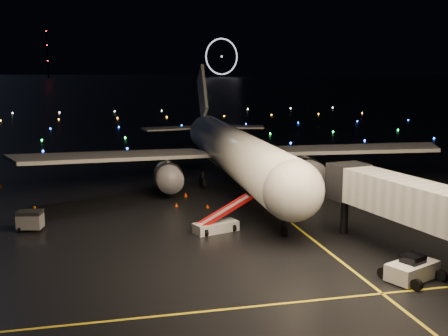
{
  "coord_description": "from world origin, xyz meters",
  "views": [
    {
      "loc": [
        -6.66,
        -42.38,
        15.17
      ],
      "look_at": [
        6.17,
        12.0,
        5.0
      ],
      "focal_mm": 45.0,
      "sensor_mm": 36.0,
      "label": 1
    }
  ],
  "objects_px": {
    "pushback_tug": "(412,267)",
    "crew_c": "(35,215)",
    "airliner": "(230,125)",
    "belt_loader": "(216,216)",
    "baggage_cart_0": "(30,221)"
  },
  "relations": [
    {
      "from": "pushback_tug",
      "to": "baggage_cart_0",
      "type": "relative_size",
      "value": 1.76
    },
    {
      "from": "airliner",
      "to": "baggage_cart_0",
      "type": "distance_m",
      "value": 29.31
    },
    {
      "from": "belt_loader",
      "to": "baggage_cart_0",
      "type": "relative_size",
      "value": 2.76
    },
    {
      "from": "belt_loader",
      "to": "crew_c",
      "type": "height_order",
      "value": "belt_loader"
    },
    {
      "from": "crew_c",
      "to": "baggage_cart_0",
      "type": "height_order",
      "value": "baggage_cart_0"
    },
    {
      "from": "airliner",
      "to": "belt_loader",
      "type": "distance_m",
      "value": 22.72
    },
    {
      "from": "airliner",
      "to": "belt_loader",
      "type": "relative_size",
      "value": 8.9
    },
    {
      "from": "belt_loader",
      "to": "baggage_cart_0",
      "type": "xyz_separation_m",
      "value": [
        -16.81,
        4.41,
        -0.54
      ]
    },
    {
      "from": "crew_c",
      "to": "baggage_cart_0",
      "type": "bearing_deg",
      "value": -33.43
    },
    {
      "from": "airliner",
      "to": "pushback_tug",
      "type": "bearing_deg",
      "value": -80.69
    },
    {
      "from": "pushback_tug",
      "to": "crew_c",
      "type": "relative_size",
      "value": 2.26
    },
    {
      "from": "pushback_tug",
      "to": "crew_c",
      "type": "xyz_separation_m",
      "value": [
        -27.8,
        21.76,
        -0.07
      ]
    },
    {
      "from": "belt_loader",
      "to": "baggage_cart_0",
      "type": "height_order",
      "value": "belt_loader"
    },
    {
      "from": "airliner",
      "to": "pushback_tug",
      "type": "relative_size",
      "value": 13.93
    },
    {
      "from": "pushback_tug",
      "to": "belt_loader",
      "type": "distance_m",
      "value": 18.62
    }
  ]
}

